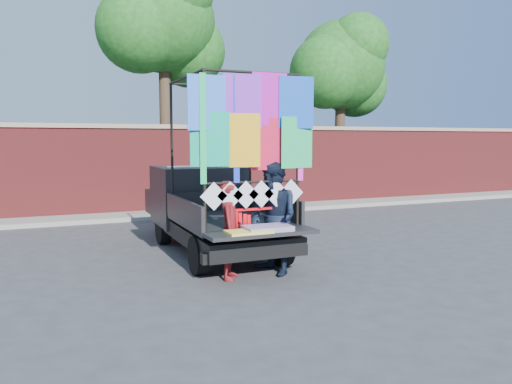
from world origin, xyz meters
name	(u,v)px	position (x,y,z in m)	size (l,w,h in m)	color
ground	(222,272)	(0.00, 0.00, 0.00)	(90.00, 90.00, 0.00)	#38383A
brick_wall	(142,169)	(0.00, 7.00, 1.33)	(30.00, 0.45, 2.61)	maroon
curb	(147,215)	(0.00, 6.30, 0.06)	(30.00, 1.20, 0.12)	gray
tree_mid	(165,25)	(1.02, 8.12, 5.70)	(4.20, 3.30, 7.73)	#38281C
tree_right	(343,68)	(7.52, 8.12, 4.75)	(4.20, 3.30, 6.62)	#38281C
pickup_truck	(205,207)	(0.36, 2.00, 0.81)	(2.03, 5.10, 3.21)	black
woman	(230,230)	(-0.01, -0.43, 0.77)	(0.56, 0.37, 1.54)	maroon
man	(273,218)	(0.72, -0.46, 0.92)	(0.89, 0.70, 1.84)	black
streamer_bundle	(247,221)	(0.26, -0.46, 0.90)	(0.88, 0.05, 0.61)	red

